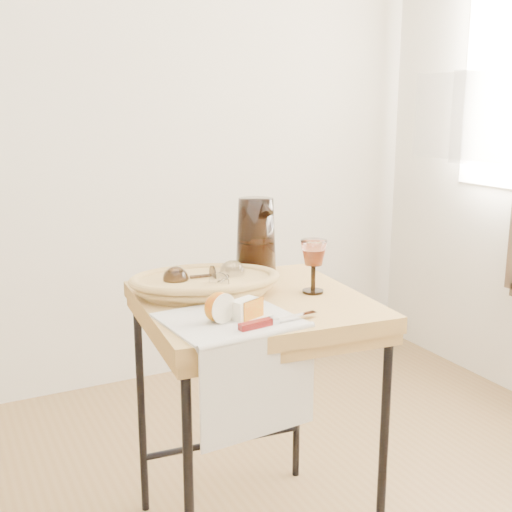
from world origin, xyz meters
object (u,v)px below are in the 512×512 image
table_knife (276,320)px  goblet_lying_b (227,277)px  bread_basket (205,285)px  pitcher (256,238)px  wine_goblet (313,266)px  tea_towel (229,320)px  side_table (253,424)px  apple_half (218,307)px  goblet_lying_a (192,277)px

table_knife → goblet_lying_b: bearing=81.6°
bread_basket → pitcher: size_ratio=1.32×
goblet_lying_b → wine_goblet: wine_goblet is taller
tea_towel → wine_goblet: bearing=15.8°
bread_basket → pitcher: 0.25m
pitcher → wine_goblet: (0.06, -0.22, -0.04)m
side_table → tea_towel: 0.43m
tea_towel → pitcher: size_ratio=1.08×
wine_goblet → bread_basket: bearing=155.8°
wine_goblet → apple_half: (-0.34, -0.12, -0.03)m
tea_towel → apple_half: size_ratio=3.89×
tea_towel → goblet_lying_a: bearing=85.1°
goblet_lying_a → wine_goblet: wine_goblet is taller
bread_basket → goblet_lying_b: bearing=-8.8°
goblet_lying_a → tea_towel: bearing=95.9°
side_table → table_knife: table_knife is taller
goblet_lying_a → wine_goblet: bearing=161.8°
bread_basket → goblet_lying_b: goblet_lying_b is taller
bread_basket → pitcher: bearing=39.3°
goblet_lying_a → wine_goblet: 0.33m
tea_towel → pitcher: 0.43m
goblet_lying_b → apple_half: (-0.12, -0.22, -0.01)m
side_table → apple_half: (-0.17, -0.15, 0.41)m
tea_towel → pitcher: bearing=49.9°
pitcher → apple_half: pitcher is taller
apple_half → goblet_lying_a: bearing=64.2°
goblet_lying_a → goblet_lying_b: goblet_lying_b is taller
tea_towel → bread_basket: bread_basket is taller
pitcher → goblet_lying_a: bearing=-158.4°
bread_basket → goblet_lying_a: 0.04m
pitcher → apple_half: (-0.27, -0.34, -0.08)m
bread_basket → goblet_lying_a: size_ratio=3.20×
apple_half → tea_towel: bearing=-12.1°
wine_goblet → table_knife: wine_goblet is taller
goblet_lying_a → apple_half: bearing=88.8°
apple_half → table_knife: (0.12, -0.08, -0.03)m
wine_goblet → pitcher: bearing=105.9°
goblet_lying_a → wine_goblet: (0.30, -0.14, 0.03)m
goblet_lying_b → wine_goblet: 0.24m
pitcher → goblet_lying_b: bearing=-139.0°
tea_towel → apple_half: (-0.03, -0.00, 0.04)m
bread_basket → goblet_lying_a: (-0.03, 0.02, 0.02)m
tea_towel → goblet_lying_b: 0.23m
wine_goblet → goblet_lying_b: bearing=155.2°
tea_towel → goblet_lying_a: (0.00, 0.25, 0.04)m
tea_towel → apple_half: 0.05m
table_knife → bread_basket: bearing=91.5°
apple_half → bread_basket: bearing=56.1°
goblet_lying_a → pitcher: 0.26m
goblet_lying_b → apple_half: goblet_lying_b is taller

